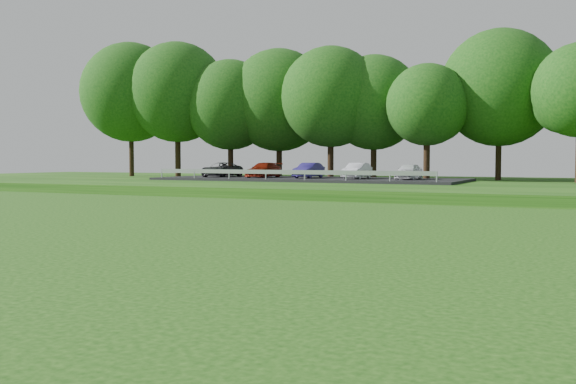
% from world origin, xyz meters
% --- Properties ---
extents(parking_lot, '(24.00, 9.00, 1.38)m').
position_xyz_m(parking_lot, '(-24.59, 32.81, 1.03)').
color(parking_lot, black).
rests_on(parking_lot, berm).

